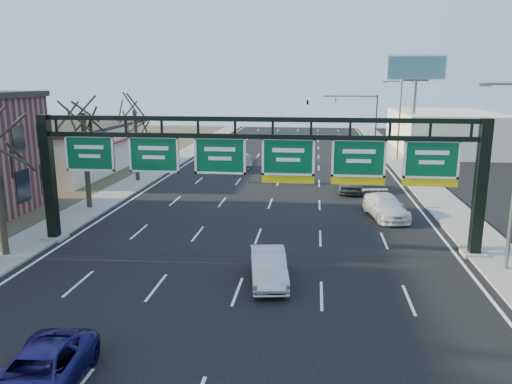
# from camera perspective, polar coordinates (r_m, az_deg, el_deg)

# --- Properties ---
(ground) EXTENTS (160.00, 160.00, 0.00)m
(ground) POSITION_cam_1_polar(r_m,az_deg,el_deg) (20.54, -3.04, -13.53)
(ground) COLOR black
(ground) RESTS_ON ground
(sidewalk_left) EXTENTS (3.00, 120.00, 0.12)m
(sidewalk_left) POSITION_cam_1_polar(r_m,az_deg,el_deg) (42.34, -15.62, -0.06)
(sidewalk_left) COLOR gray
(sidewalk_left) RESTS_ON ground
(sidewalk_right) EXTENTS (3.00, 120.00, 0.12)m
(sidewalk_right) POSITION_cam_1_polar(r_m,az_deg,el_deg) (40.34, 20.34, -1.01)
(sidewalk_right) COLOR gray
(sidewalk_right) RESTS_ON ground
(lane_markings) EXTENTS (21.60, 120.00, 0.01)m
(lane_markings) POSITION_cam_1_polar(r_m,az_deg,el_deg) (39.34, 1.90, -0.63)
(lane_markings) COLOR white
(lane_markings) RESTS_ON ground
(sign_gantry) EXTENTS (24.60, 1.20, 7.20)m
(sign_gantry) POSITION_cam_1_polar(r_m,az_deg,el_deg) (26.69, 0.10, 3.12)
(sign_gantry) COLOR black
(sign_gantry) RESTS_ON ground
(cream_strip) EXTENTS (10.90, 18.40, 4.70)m
(cream_strip) POSITION_cam_1_polar(r_m,az_deg,el_deg) (53.64, -20.77, 4.70)
(cream_strip) COLOR beige
(cream_strip) RESTS_ON ground
(building_right_distant) EXTENTS (12.00, 20.00, 5.00)m
(building_right_distant) POSITION_cam_1_polar(r_m,az_deg,el_deg) (70.48, 20.67, 6.54)
(building_right_distant) COLOR beige
(building_right_distant) RESTS_ON ground
(tree_mid) EXTENTS (3.60, 3.60, 9.24)m
(tree_mid) POSITION_cam_1_polar(r_m,az_deg,el_deg) (36.83, -19.32, 10.11)
(tree_mid) COLOR #32281B
(tree_mid) RESTS_ON sidewalk_left
(tree_far) EXTENTS (3.60, 3.60, 8.86)m
(tree_far) POSITION_cam_1_polar(r_m,az_deg,el_deg) (46.05, -13.81, 10.37)
(tree_far) COLOR #32281B
(tree_far) RESTS_ON sidewalk_left
(streetlight_far) EXTENTS (2.15, 0.22, 9.00)m
(streetlight_far) POSITION_cam_1_polar(r_m,az_deg,el_deg) (59.00, 15.96, 8.35)
(streetlight_far) COLOR slate
(streetlight_far) RESTS_ON sidewalk_right
(billboard_right) EXTENTS (7.00, 0.50, 12.00)m
(billboard_right) POSITION_cam_1_polar(r_m,az_deg,el_deg) (64.21, 17.77, 12.11)
(billboard_right) COLOR slate
(billboard_right) RESTS_ON ground
(traffic_signal_mast) EXTENTS (10.16, 0.54, 7.00)m
(traffic_signal_mast) POSITION_cam_1_polar(r_m,az_deg,el_deg) (73.27, 8.84, 9.76)
(traffic_signal_mast) COLOR black
(traffic_signal_mast) RESTS_ON ground
(car_blue_suv) EXTENTS (2.61, 4.98, 1.34)m
(car_blue_suv) POSITION_cam_1_polar(r_m,az_deg,el_deg) (16.76, -23.60, -18.56)
(car_blue_suv) COLOR #141251
(car_blue_suv) RESTS_ON ground
(car_silver_sedan) EXTENTS (2.26, 4.67, 1.47)m
(car_silver_sedan) POSITION_cam_1_polar(r_m,az_deg,el_deg) (23.02, 1.41, -8.53)
(car_silver_sedan) COLOR #ADAEB2
(car_silver_sedan) RESTS_ON ground
(car_white_wagon) EXTENTS (3.05, 5.48, 1.50)m
(car_white_wagon) POSITION_cam_1_polar(r_m,az_deg,el_deg) (34.62, 14.59, -1.62)
(car_white_wagon) COLOR white
(car_white_wagon) RESTS_ON ground
(car_grey_far) EXTENTS (2.40, 5.04, 1.66)m
(car_grey_far) POSITION_cam_1_polar(r_m,az_deg,el_deg) (42.06, 10.85, 1.18)
(car_grey_far) COLOR #45494B
(car_grey_far) RESTS_ON ground
(car_silver_distant) EXTENTS (2.30, 5.02, 1.59)m
(car_silver_distant) POSITION_cam_1_polar(r_m,az_deg,el_deg) (51.48, -2.01, 3.45)
(car_silver_distant) COLOR silver
(car_silver_distant) RESTS_ON ground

